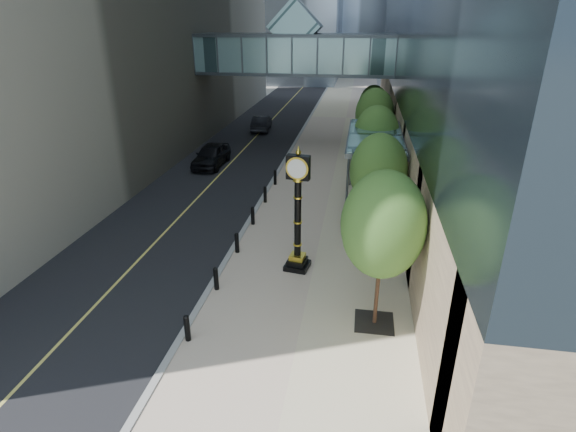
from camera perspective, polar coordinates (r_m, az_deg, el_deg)
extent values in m
plane|color=gray|center=(14.93, -3.70, -19.03)|extent=(320.00, 320.00, 0.00)
cube|color=black|center=(52.55, -1.58, 12.60)|extent=(8.00, 180.00, 0.02)
cube|color=#BAA58F|center=(51.68, 7.38, 12.25)|extent=(8.00, 180.00, 0.06)
cube|color=gray|center=(51.96, 2.87, 12.48)|extent=(0.25, 180.00, 0.07)
cube|color=slate|center=(39.15, 0.96, 19.86)|extent=(17.00, 4.00, 3.00)
cube|color=#383F44|center=(39.28, 0.94, 17.75)|extent=(17.00, 4.20, 0.25)
cube|color=#383F44|center=(39.08, 0.97, 21.98)|extent=(17.00, 4.20, 0.25)
cube|color=slate|center=(39.07, 0.98, 22.94)|extent=(4.24, 3.00, 4.24)
cube|color=#383F44|center=(25.37, 11.04, 9.77)|extent=(3.00, 8.00, 0.25)
cube|color=slate|center=(25.34, 11.07, 10.10)|extent=(2.80, 7.80, 0.06)
cylinder|color=#383F44|center=(22.44, 7.46, 2.55)|extent=(0.12, 0.12, 4.20)
cylinder|color=#383F44|center=(29.47, 8.06, 7.68)|extent=(0.12, 0.12, 4.20)
cylinder|color=black|center=(16.03, -12.68, -13.83)|extent=(0.20, 0.20, 0.90)
cylinder|color=black|center=(18.49, -9.12, -7.96)|extent=(0.20, 0.20, 0.90)
cylinder|color=black|center=(21.14, -6.50, -3.50)|extent=(0.20, 0.20, 0.90)
cylinder|color=black|center=(23.93, -4.50, -0.05)|extent=(0.20, 0.20, 0.90)
cylinder|color=black|center=(26.82, -2.92, 2.67)|extent=(0.20, 0.20, 0.90)
cylinder|color=black|center=(29.76, -1.65, 4.85)|extent=(0.20, 0.20, 0.90)
cube|color=black|center=(16.98, 10.89, -13.09)|extent=(1.40, 1.40, 0.02)
cylinder|color=#452A1D|center=(16.13, 11.30, -8.76)|extent=(0.14, 0.14, 3.06)
ellipsoid|color=#386826|center=(15.02, 12.01, -1.13)|extent=(2.80, 2.80, 3.73)
cube|color=black|center=(22.54, 10.66, -3.22)|extent=(1.40, 1.40, 0.02)
cylinder|color=#452A1D|center=(21.94, 10.94, 0.11)|extent=(0.14, 0.14, 2.88)
ellipsoid|color=#386826|center=(21.17, 11.40, 5.63)|extent=(2.64, 2.64, 3.52)
cube|color=black|center=(28.50, 10.54, 2.64)|extent=(1.40, 1.40, 0.02)
cylinder|color=#452A1D|center=(28.02, 10.76, 5.43)|extent=(0.14, 0.14, 2.94)
ellipsoid|color=#386826|center=(27.41, 11.12, 9.94)|extent=(2.70, 2.70, 3.59)
cube|color=black|center=(34.66, 10.45, 6.45)|extent=(1.40, 1.40, 0.02)
cylinder|color=#452A1D|center=(34.26, 10.64, 8.83)|extent=(0.14, 0.14, 3.00)
ellipsoid|color=#386826|center=(33.75, 10.94, 12.63)|extent=(2.75, 2.75, 3.67)
cube|color=black|center=(40.92, 10.39, 9.10)|extent=(1.40, 1.40, 0.02)
cylinder|color=#452A1D|center=(40.62, 10.53, 10.90)|extent=(0.14, 0.14, 2.66)
ellipsoid|color=#386826|center=(40.22, 10.75, 13.76)|extent=(2.44, 2.44, 3.26)
cube|color=black|center=(19.90, 1.19, -6.30)|extent=(1.14, 1.14, 0.22)
cube|color=black|center=(19.79, 1.19, -5.74)|extent=(0.89, 0.89, 0.22)
cube|color=yellow|center=(19.68, 1.20, -5.18)|extent=(0.70, 0.70, 0.22)
cylinder|color=black|center=(18.86, 1.24, -0.28)|extent=(0.29, 0.29, 3.46)
cube|color=black|center=(18.07, 1.31, 6.20)|extent=(0.99, 0.47, 1.00)
cylinder|color=white|center=(18.26, 1.39, 6.38)|extent=(0.78, 0.16, 0.78)
cylinder|color=white|center=(17.89, 1.22, 6.01)|extent=(0.78, 0.16, 0.78)
sphere|color=yellow|center=(17.90, 1.33, 8.07)|extent=(0.22, 0.22, 0.22)
imported|color=#B7B1A7|center=(21.54, 10.10, -2.23)|extent=(0.61, 0.45, 1.56)
imported|color=black|center=(34.25, -9.71, 7.64)|extent=(1.98, 4.82, 1.64)
imported|color=black|center=(45.20, -3.38, 11.70)|extent=(1.88, 4.53, 1.46)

